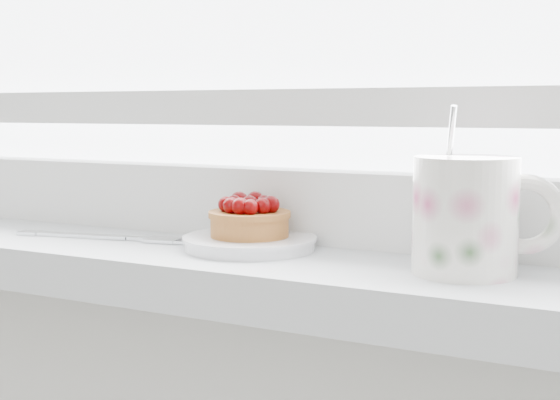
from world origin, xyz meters
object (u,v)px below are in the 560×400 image
Objects in this scene: saucer at (250,243)px; fork at (112,237)px; raspberry_tart at (250,218)px; floral_mug at (469,213)px.

saucer is 0.59× the size of fork.
floral_mug reaches higher than raspberry_tart.
saucer reaches higher than fork.
fork is (-0.36, 0.00, -0.05)m from floral_mug.
saucer is 0.02m from raspberry_tart.
floral_mug is 0.36m from fork.
fork is (-0.15, -0.01, -0.03)m from raspberry_tart.
fork is (-0.15, -0.01, -0.00)m from saucer.
saucer is at bearing -55.15° from raspberry_tart.
fork is at bearing 179.98° from floral_mug.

